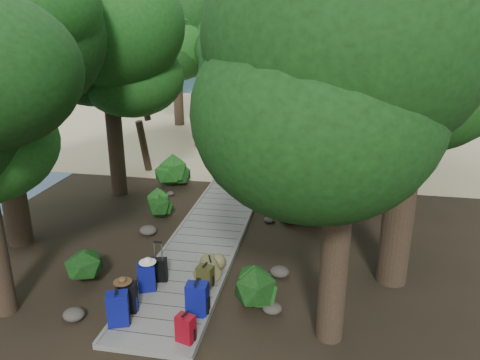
% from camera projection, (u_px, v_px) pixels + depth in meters
% --- Properties ---
extents(ground, '(120.00, 120.00, 0.00)m').
position_uv_depth(ground, '(207.00, 240.00, 13.54)').
color(ground, black).
rests_on(ground, ground).
extents(sand_beach, '(40.00, 22.00, 0.02)m').
position_uv_depth(sand_beach, '(272.00, 124.00, 28.41)').
color(sand_beach, tan).
rests_on(sand_beach, ground).
extents(distant_hill, '(32.00, 16.00, 12.00)m').
position_uv_depth(distant_hill, '(14.00, 65.00, 65.04)').
color(distant_hill, black).
rests_on(distant_hill, ground).
extents(boardwalk, '(2.00, 12.00, 0.12)m').
position_uv_depth(boardwalk, '(215.00, 224.00, 14.45)').
color(boardwalk, slate).
rests_on(boardwalk, ground).
extents(backpack_left_a, '(0.51, 0.43, 0.80)m').
position_uv_depth(backpack_left_a, '(118.00, 307.00, 9.51)').
color(backpack_left_a, navy).
rests_on(backpack_left_a, boardwalk).
extents(backpack_left_b, '(0.44, 0.35, 0.73)m').
position_uv_depth(backpack_left_b, '(127.00, 296.00, 9.96)').
color(backpack_left_b, black).
rests_on(backpack_left_b, boardwalk).
extents(backpack_left_c, '(0.47, 0.41, 0.73)m').
position_uv_depth(backpack_left_c, '(146.00, 276.00, 10.74)').
color(backpack_left_c, navy).
rests_on(backpack_left_c, boardwalk).
extents(backpack_right_a, '(0.41, 0.34, 0.62)m').
position_uv_depth(backpack_right_a, '(185.00, 327.00, 9.04)').
color(backpack_right_a, maroon).
rests_on(backpack_right_a, boardwalk).
extents(backpack_right_b, '(0.46, 0.33, 0.80)m').
position_uv_depth(backpack_right_b, '(197.00, 298.00, 9.84)').
color(backpack_right_b, navy).
rests_on(backpack_right_b, boardwalk).
extents(backpack_right_c, '(0.44, 0.33, 0.69)m').
position_uv_depth(backpack_right_c, '(199.00, 295.00, 10.03)').
color(backpack_right_c, navy).
rests_on(backpack_right_c, boardwalk).
extents(backpack_right_d, '(0.41, 0.33, 0.56)m').
position_uv_depth(backpack_right_d, '(205.00, 275.00, 10.94)').
color(backpack_right_d, '#3C3B17').
rests_on(backpack_right_d, boardwalk).
extents(duffel_right_khaki, '(0.65, 0.78, 0.44)m').
position_uv_depth(duffel_right_khaki, '(210.00, 267.00, 11.39)').
color(duffel_right_khaki, olive).
rests_on(duffel_right_khaki, boardwalk).
extents(suitcase_on_boardwalk, '(0.41, 0.28, 0.58)m').
position_uv_depth(suitcase_on_boardwalk, '(159.00, 270.00, 11.15)').
color(suitcase_on_boardwalk, black).
rests_on(suitcase_on_boardwalk, boardwalk).
extents(lone_suitcase_on_sand, '(0.41, 0.28, 0.58)m').
position_uv_depth(lone_suitcase_on_sand, '(255.00, 157.00, 20.57)').
color(lone_suitcase_on_sand, black).
rests_on(lone_suitcase_on_sand, sand_beach).
extents(hat_brown, '(0.39, 0.39, 0.12)m').
position_uv_depth(hat_brown, '(122.00, 280.00, 9.78)').
color(hat_brown, '#51351E').
rests_on(hat_brown, backpack_left_b).
extents(hat_white, '(0.39, 0.39, 0.13)m').
position_uv_depth(hat_white, '(147.00, 260.00, 10.57)').
color(hat_white, silver).
rests_on(hat_white, backpack_left_c).
extents(kayak, '(1.18, 3.40, 0.33)m').
position_uv_depth(kayak, '(199.00, 141.00, 23.80)').
color(kayak, '#A30E13').
rests_on(kayak, sand_beach).
extents(sun_lounger, '(0.79, 1.84, 0.57)m').
position_uv_depth(sun_lounger, '(318.00, 147.00, 22.28)').
color(sun_lounger, silver).
rests_on(sun_lounger, sand_beach).
extents(tree_right_a, '(4.62, 4.62, 7.70)m').
position_uv_depth(tree_right_a, '(342.00, 153.00, 8.19)').
color(tree_right_a, black).
rests_on(tree_right_a, ground).
extents(tree_right_b, '(5.76, 5.76, 10.28)m').
position_uv_depth(tree_right_b, '(416.00, 66.00, 9.80)').
color(tree_right_b, black).
rests_on(tree_right_b, ground).
extents(tree_right_c, '(5.49, 5.49, 9.50)m').
position_uv_depth(tree_right_c, '(340.00, 69.00, 13.02)').
color(tree_right_c, black).
rests_on(tree_right_c, ground).
extents(tree_right_d, '(5.41, 5.41, 9.92)m').
position_uv_depth(tree_right_d, '(412.00, 58.00, 14.03)').
color(tree_right_d, black).
rests_on(tree_right_d, ground).
extents(tree_right_e, '(5.12, 5.12, 9.22)m').
position_uv_depth(tree_right_e, '(354.00, 61.00, 17.32)').
color(tree_right_e, black).
rests_on(tree_right_e, ground).
extents(tree_right_f, '(6.27, 6.27, 11.21)m').
position_uv_depth(tree_right_f, '(425.00, 31.00, 18.75)').
color(tree_right_f, black).
rests_on(tree_right_f, ground).
extents(tree_left_c, '(4.60, 4.60, 8.01)m').
position_uv_depth(tree_left_c, '(110.00, 83.00, 15.92)').
color(tree_left_c, black).
rests_on(tree_left_c, ground).
extents(tree_back_a, '(4.96, 4.96, 8.59)m').
position_uv_depth(tree_back_a, '(245.00, 53.00, 25.94)').
color(tree_back_a, black).
rests_on(tree_back_a, ground).
extents(tree_back_b, '(5.52, 5.52, 9.86)m').
position_uv_depth(tree_back_b, '(298.00, 40.00, 26.59)').
color(tree_back_b, black).
rests_on(tree_back_b, ground).
extents(tree_back_c, '(5.34, 5.34, 9.61)m').
position_uv_depth(tree_back_c, '(357.00, 44.00, 25.00)').
color(tree_back_c, black).
rests_on(tree_back_c, ground).
extents(tree_back_d, '(4.91, 4.91, 8.18)m').
position_uv_depth(tree_back_d, '(177.00, 55.00, 26.93)').
color(tree_back_d, black).
rests_on(tree_back_d, ground).
extents(palm_right_a, '(4.19, 4.19, 7.15)m').
position_uv_depth(palm_right_a, '(326.00, 90.00, 17.43)').
color(palm_right_a, '#193F11').
rests_on(palm_right_a, ground).
extents(palm_right_b, '(4.65, 4.65, 8.98)m').
position_uv_depth(palm_right_b, '(368.00, 55.00, 21.59)').
color(palm_right_b, '#193F11').
rests_on(palm_right_b, ground).
extents(palm_right_c, '(4.57, 4.57, 7.26)m').
position_uv_depth(palm_right_c, '(310.00, 69.00, 24.08)').
color(palm_right_c, '#193F11').
rests_on(palm_right_c, ground).
extents(palm_left_a, '(4.09, 4.09, 6.51)m').
position_uv_depth(palm_left_a, '(138.00, 93.00, 18.75)').
color(palm_left_a, '#193F11').
rests_on(palm_left_a, ground).
extents(rock_left_a, '(0.47, 0.42, 0.26)m').
position_uv_depth(rock_left_a, '(74.00, 314.00, 9.93)').
color(rock_left_a, '#4C473F').
rests_on(rock_left_a, ground).
extents(rock_left_b, '(0.33, 0.30, 0.18)m').
position_uv_depth(rock_left_b, '(89.00, 255.00, 12.48)').
color(rock_left_b, '#4C473F').
rests_on(rock_left_b, ground).
extents(rock_left_c, '(0.51, 0.46, 0.28)m').
position_uv_depth(rock_left_c, '(148.00, 230.00, 13.85)').
color(rock_left_c, '#4C473F').
rests_on(rock_left_c, ground).
extents(rock_left_d, '(0.28, 0.25, 0.15)m').
position_uv_depth(rock_left_d, '(170.00, 193.00, 16.96)').
color(rock_left_d, '#4C473F').
rests_on(rock_left_d, ground).
extents(rock_right_a, '(0.44, 0.39, 0.24)m').
position_uv_depth(rock_right_a, '(272.00, 308.00, 10.16)').
color(rock_right_a, '#4C473F').
rests_on(rock_right_a, ground).
extents(rock_right_b, '(0.48, 0.43, 0.26)m').
position_uv_depth(rock_right_b, '(279.00, 272.00, 11.60)').
color(rock_right_b, '#4C473F').
rests_on(rock_right_b, ground).
extents(rock_right_c, '(0.34, 0.31, 0.19)m').
position_uv_depth(rock_right_c, '(269.00, 220.00, 14.70)').
color(rock_right_c, '#4C473F').
rests_on(rock_right_c, ground).
extents(shrub_left_a, '(0.94, 0.94, 0.84)m').
position_uv_depth(shrub_left_a, '(82.00, 267.00, 11.25)').
color(shrub_left_a, '#164916').
rests_on(shrub_left_a, ground).
extents(shrub_left_b, '(0.97, 0.97, 0.87)m').
position_uv_depth(shrub_left_b, '(157.00, 206.00, 14.91)').
color(shrub_left_b, '#164916').
rests_on(shrub_left_b, ground).
extents(shrub_left_c, '(1.18, 1.18, 1.06)m').
position_uv_depth(shrub_left_c, '(171.00, 172.00, 17.81)').
color(shrub_left_c, '#164916').
rests_on(shrub_left_c, ground).
extents(shrub_right_a, '(1.06, 1.06, 0.95)m').
position_uv_depth(shrub_right_a, '(260.00, 286.00, 10.33)').
color(shrub_right_a, '#164916').
rests_on(shrub_right_a, ground).
extents(shrub_right_b, '(1.13, 1.13, 1.02)m').
position_uv_depth(shrub_right_b, '(297.00, 207.00, 14.62)').
color(shrub_right_b, '#164916').
rests_on(shrub_right_b, ground).
extents(shrub_right_c, '(0.80, 0.80, 0.72)m').
position_uv_depth(shrub_right_c, '(291.00, 177.00, 17.81)').
color(shrub_right_c, '#164916').
rests_on(shrub_right_c, ground).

